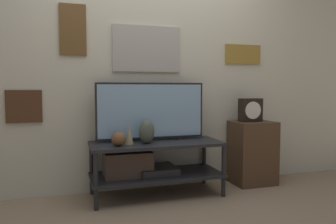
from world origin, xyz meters
The scene contains 9 objects.
ground_plane centered at (0.00, 0.00, 0.00)m, with size 12.00×12.00×0.00m, color #997F60.
wall_back centered at (0.00, 0.61, 1.35)m, with size 6.40×0.08×2.70m.
media_console centered at (-0.10, 0.30, 0.33)m, with size 1.26×0.52×0.52m.
television centered at (-0.03, 0.41, 0.82)m, with size 1.08×0.05×0.57m.
vase_slim_bronze centered at (-0.27, 0.27, 0.61)m, with size 0.08×0.08×0.17m.
vase_round_glass centered at (-0.38, 0.20, 0.59)m, with size 0.13×0.13×0.13m.
vase_urn_stoneware centered at (-0.11, 0.25, 0.63)m, with size 0.15×0.13×0.23m.
side_table centered at (1.10, 0.38, 0.34)m, with size 0.44×0.36×0.68m.
mantel_clock centered at (1.07, 0.37, 0.80)m, with size 0.25×0.11×0.25m.
Camera 1 is at (-0.83, -2.70, 1.04)m, focal length 35.00 mm.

